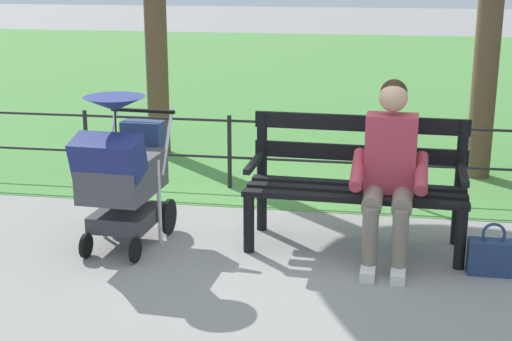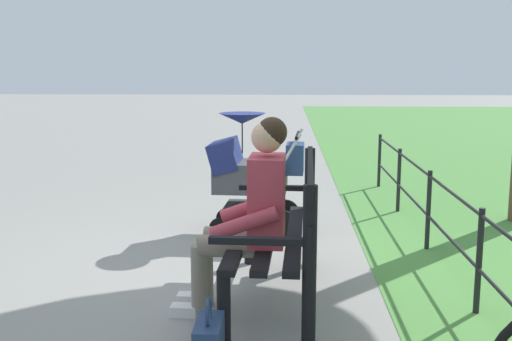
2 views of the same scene
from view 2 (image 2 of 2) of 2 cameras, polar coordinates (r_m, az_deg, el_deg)
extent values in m
plane|color=gray|center=(4.79, 1.28, -9.60)|extent=(60.00, 60.00, 0.00)
cube|color=black|center=(4.15, 3.61, -6.13)|extent=(1.60, 0.16, 0.04)
cube|color=black|center=(4.16, 1.12, -6.09)|extent=(1.60, 0.16, 0.04)
cube|color=black|center=(4.18, -1.36, -6.03)|extent=(1.60, 0.16, 0.04)
cube|color=black|center=(4.10, 5.04, -3.19)|extent=(1.60, 0.10, 0.12)
cube|color=black|center=(4.05, 5.09, -0.02)|extent=(1.60, 0.10, 0.12)
cylinder|color=black|center=(3.55, -3.03, -12.81)|extent=(0.08, 0.08, 0.45)
cylinder|color=black|center=(3.43, 5.01, -9.18)|extent=(0.08, 0.08, 0.95)
cube|color=black|center=(3.39, 0.28, -6.60)|extent=(0.07, 0.56, 0.04)
cylinder|color=black|center=(4.96, -0.63, -6.18)|extent=(0.08, 0.08, 0.45)
cylinder|color=black|center=(4.87, 5.00, -3.46)|extent=(0.08, 0.08, 0.95)
cube|color=black|center=(4.85, 1.72, -1.63)|extent=(0.07, 0.56, 0.04)
cylinder|color=slate|center=(3.85, -2.38, -7.10)|extent=(0.15, 0.40, 0.14)
cylinder|color=slate|center=(4.04, -2.02, -6.28)|extent=(0.15, 0.40, 0.14)
cylinder|color=slate|center=(3.95, -5.28, -10.26)|extent=(0.11, 0.11, 0.47)
cylinder|color=slate|center=(4.14, -4.79, -9.32)|extent=(0.11, 0.11, 0.47)
cube|color=silver|center=(4.04, -6.38, -12.88)|extent=(0.11, 0.22, 0.07)
cube|color=silver|center=(4.22, -5.84, -11.85)|extent=(0.11, 0.22, 0.07)
cube|color=#B23847|center=(3.85, 1.03, -2.76)|extent=(0.37, 0.23, 0.56)
cylinder|color=#B23847|center=(3.67, -1.09, -4.99)|extent=(0.11, 0.43, 0.23)
cylinder|color=#B23847|center=(4.10, -0.44, -3.44)|extent=(0.11, 0.43, 0.23)
sphere|color=tan|center=(3.79, 1.05, 3.15)|extent=(0.20, 0.20, 0.20)
sphere|color=black|center=(3.78, 1.50, 3.60)|extent=(0.19, 0.19, 0.19)
cylinder|color=black|center=(5.63, 2.49, -5.14)|extent=(0.05, 0.28, 0.28)
cylinder|color=black|center=(6.07, 2.77, -4.03)|extent=(0.05, 0.28, 0.28)
cylinder|color=black|center=(5.75, -3.50, -5.35)|extent=(0.04, 0.18, 0.18)
cylinder|color=black|center=(6.11, -2.90, -4.43)|extent=(0.04, 0.18, 0.18)
cube|color=#38383D|center=(5.86, -0.30, -3.73)|extent=(0.45, 0.54, 0.12)
cylinder|color=silver|center=(5.60, 0.45, -3.26)|extent=(0.03, 0.03, 0.65)
cylinder|color=silver|center=(6.05, 0.89, -2.29)|extent=(0.03, 0.03, 0.65)
cube|color=#47474C|center=(5.79, -0.50, -0.55)|extent=(0.50, 0.71, 0.28)
cube|color=navy|center=(5.79, -2.86, 1.44)|extent=(0.50, 0.33, 0.33)
cylinder|color=black|center=(5.70, 3.90, 3.32)|extent=(0.52, 0.06, 0.03)
cylinder|color=silver|center=(5.50, 2.74, 1.00)|extent=(0.04, 0.30, 0.49)
cylinder|color=silver|center=(5.96, 3.01, 1.67)|extent=(0.04, 0.30, 0.49)
cone|color=navy|center=(5.73, -1.30, 4.88)|extent=(0.47, 0.47, 0.10)
cylinder|color=black|center=(5.75, -1.29, 3.09)|extent=(0.01, 0.01, 0.30)
cube|color=navy|center=(5.73, 3.68, 1.14)|extent=(0.33, 0.18, 0.28)
torus|color=navy|center=(3.34, -4.45, -13.10)|extent=(0.16, 0.02, 0.16)
cylinder|color=black|center=(4.19, 20.12, -7.99)|extent=(0.04, 0.04, 0.70)
cylinder|color=black|center=(5.51, 15.81, -3.60)|extent=(0.04, 0.04, 0.70)
cylinder|color=black|center=(6.85, 13.20, -0.90)|extent=(0.04, 0.04, 0.70)
cylinder|color=black|center=(8.22, 11.46, 0.90)|extent=(0.04, 0.04, 0.70)
cylinder|color=black|center=(4.78, 17.85, -2.02)|extent=(7.04, 0.02, 0.02)
cylinder|color=black|center=(4.86, 17.63, -6.07)|extent=(7.04, 0.02, 0.02)
camera|label=1|loc=(6.57, -52.28, 10.25)|focal=51.98mm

